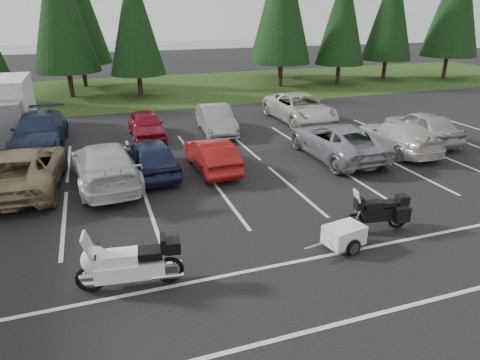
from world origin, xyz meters
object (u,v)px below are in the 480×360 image
at_px(car_far_1, 39,131).
at_px(car_far_3, 216,119).
at_px(car_near_8, 422,126).
at_px(car_near_3, 105,164).
at_px(adventure_motorcycle, 377,209).
at_px(car_near_5, 211,155).
at_px(car_far_2, 146,125).
at_px(car_near_2, 23,169).
at_px(car_near_6, 337,141).
at_px(car_near_7, 396,136).
at_px(car_near_4, 150,156).
at_px(cargo_trailer, 344,237).
at_px(touring_motorcycle, 129,259).
at_px(car_far_4, 300,108).
at_px(box_truck, 4,109).

xyz_separation_m(car_far_1, car_far_3, (8.78, -0.24, -0.07)).
bearing_deg(car_far_1, car_near_8, -12.80).
xyz_separation_m(car_near_3, adventure_motorcycle, (7.53, -6.58, -0.08)).
distance_m(car_near_5, car_far_2, 6.02).
height_order(car_near_2, car_near_6, car_near_2).
bearing_deg(car_far_1, car_near_6, -22.01).
xyz_separation_m(car_near_6, car_far_1, (-12.78, 5.97, 0.03)).
height_order(car_near_6, car_near_7, car_near_6).
relative_size(car_near_3, car_near_6, 0.98).
xyz_separation_m(car_near_5, car_near_7, (8.94, -0.30, 0.05)).
distance_m(car_near_4, car_far_3, 6.65).
distance_m(car_near_8, car_far_3, 10.61).
distance_m(car_near_3, cargo_trailer, 9.40).
relative_size(car_near_3, car_near_7, 1.11).
height_order(car_far_2, cargo_trailer, car_far_2).
relative_size(car_near_6, touring_motorcycle, 1.98).
xyz_separation_m(car_near_6, touring_motorcycle, (-9.81, -6.99, 0.01)).
height_order(car_near_7, car_far_3, car_far_3).
xyz_separation_m(car_far_2, cargo_trailer, (3.73, -13.02, -0.34)).
xyz_separation_m(car_near_8, car_far_3, (-9.40, 4.92, -0.05)).
xyz_separation_m(car_near_3, car_far_3, (6.03, 5.64, -0.06)).
height_order(car_near_8, car_far_3, car_near_8).
height_order(car_near_2, car_near_4, car_near_2).
distance_m(car_far_1, car_far_2, 5.07).
xyz_separation_m(car_near_3, cargo_trailer, (6.05, -7.18, -0.44)).
xyz_separation_m(car_near_2, car_near_7, (16.06, -0.62, -0.07)).
bearing_deg(car_near_7, car_far_1, -21.96).
relative_size(car_near_7, adventure_motorcycle, 2.11).
relative_size(car_near_6, car_far_4, 0.96).
relative_size(box_truck, car_far_2, 1.37).
relative_size(car_far_3, touring_motorcycle, 1.57).
distance_m(car_near_2, car_near_4, 4.67).
distance_m(car_near_3, car_near_8, 15.45).
bearing_deg(adventure_motorcycle, car_near_4, 136.67).
bearing_deg(car_far_3, touring_motorcycle, -110.34).
relative_size(car_near_2, car_far_1, 1.02).
distance_m(car_far_3, touring_motorcycle, 13.99).
xyz_separation_m(car_near_8, car_far_2, (-13.11, 5.11, -0.09)).
bearing_deg(touring_motorcycle, car_near_6, 42.73).
xyz_separation_m(car_near_2, car_near_8, (18.31, 0.27, -0.00)).
xyz_separation_m(car_far_2, car_far_4, (9.13, 0.62, 0.11)).
bearing_deg(car_far_4, adventure_motorcycle, -107.80).
relative_size(car_near_2, cargo_trailer, 3.66).
height_order(car_far_1, car_far_2, car_far_1).
distance_m(car_far_1, cargo_trailer, 15.76).
height_order(car_near_4, car_far_4, car_far_4).
height_order(car_near_3, adventure_motorcycle, car_near_3).
relative_size(car_near_2, car_near_6, 1.02).
xyz_separation_m(car_near_5, car_far_3, (1.79, 5.52, 0.07)).
distance_m(car_near_5, car_far_1, 9.05).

